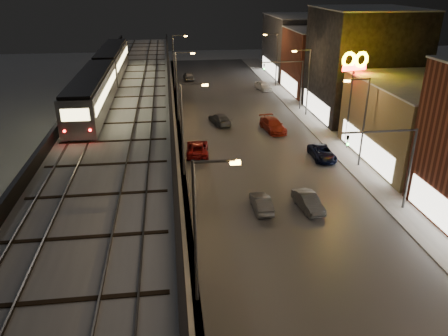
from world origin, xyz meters
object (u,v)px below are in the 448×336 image
car_mid_silver (197,149)px  car_onc_silver (308,202)px  car_onc_white (273,126)px  car_far_white (189,76)px  car_near_white (261,203)px  subway_train (104,74)px  car_onc_red (263,86)px  car_onc_dark (322,153)px  car_mid_dark (220,119)px

car_mid_silver → car_onc_silver: (8.16, -13.36, -0.03)m
car_onc_silver → car_onc_white: bearing=77.6°
car_far_white → car_onc_white: (8.79, -31.06, -0.00)m
car_near_white → car_onc_silver: bearing=173.3°
subway_train → car_far_white: 36.39m
car_near_white → car_mid_silver: bearing=-72.8°
car_mid_silver → car_onc_white: 11.83m
car_mid_silver → car_onc_silver: size_ratio=1.24×
car_far_white → car_onc_silver: bearing=95.2°
car_near_white → car_far_white: car_far_white is taller
subway_train → car_onc_silver: size_ratio=8.19×
car_near_white → car_onc_red: car_onc_red is taller
car_onc_dark → car_onc_red: car_onc_red is taller
subway_train → car_onc_white: size_ratio=6.21×
subway_train → car_far_white: bearing=72.7°
car_near_white → car_onc_white: size_ratio=0.72×
car_near_white → car_onc_white: car_onc_white is taller
car_onc_white → car_onc_red: size_ratio=1.19×
car_onc_silver → car_onc_white: car_onc_white is taller
car_mid_silver → car_onc_dark: bearing=171.2°
car_onc_silver → car_onc_dark: size_ratio=0.86×
car_onc_dark → car_onc_white: 10.01m
car_far_white → car_onc_silver: 51.48m
subway_train → car_onc_dark: bearing=-16.3°
subway_train → car_mid_silver: bearing=-20.8°
car_near_white → car_mid_dark: size_ratio=0.80×
car_mid_silver → car_near_white: bearing=112.4°
car_mid_dark → car_onc_white: 7.18m
subway_train → car_far_white: (10.57, 34.02, -7.45)m
subway_train → car_onc_dark: size_ratio=7.01×
car_onc_dark → car_onc_red: 30.89m
subway_train → car_near_white: 22.88m
car_mid_dark → car_far_white: car_far_white is taller
subway_train → car_near_white: size_ratio=8.58×
subway_train → car_near_white: (13.81, -16.59, -7.59)m
subway_train → car_onc_red: subway_train is taller
car_onc_white → car_onc_dark: bearing=-80.5°
car_near_white → car_mid_silver: size_ratio=0.77×
subway_train → car_onc_dark: (22.44, -6.56, -7.57)m
car_mid_silver → car_far_white: size_ratio=1.10×
car_onc_silver → car_onc_red: car_onc_red is taller
car_onc_white → car_mid_dark: bearing=141.1°
car_far_white → car_onc_silver: car_far_white is taller
car_onc_red → car_near_white: bearing=-114.3°
subway_train → car_onc_red: 34.08m
car_onc_dark → car_mid_silver: bearing=168.6°
car_onc_silver → car_onc_white: (1.69, 19.93, 0.11)m
subway_train → car_onc_white: (19.36, 2.96, -7.46)m
car_mid_silver → car_far_white: car_far_white is taller
car_mid_dark → car_onc_white: bearing=137.3°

